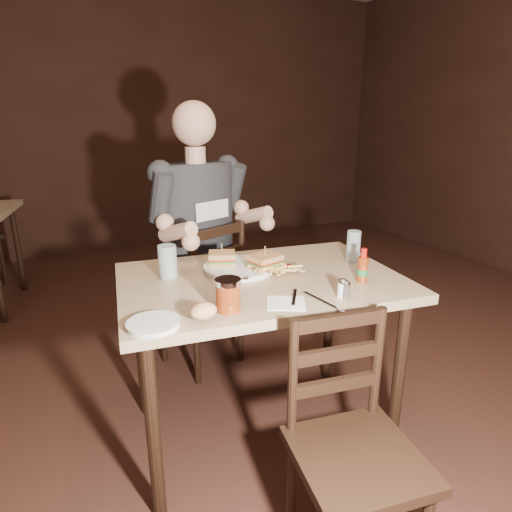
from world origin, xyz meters
name	(u,v)px	position (x,y,z in m)	size (l,w,h in m)	color
room_shell	(320,120)	(0.00, 0.00, 1.40)	(7.00, 7.00, 7.00)	black
main_table	(261,296)	(-0.15, 0.16, 0.68)	(1.25, 0.92, 0.77)	tan
chair_far	(200,294)	(-0.20, 0.86, 0.44)	(0.40, 0.44, 0.87)	black
chair_near	(358,458)	(-0.16, -0.53, 0.41)	(0.38, 0.41, 0.82)	black
diner	(202,204)	(-0.18, 0.81, 0.97)	(0.60, 0.47, 1.04)	#2B2A2E
dinner_plate	(239,269)	(-0.20, 0.28, 0.78)	(0.30, 0.30, 0.02)	white
sandwich_left	(222,255)	(-0.26, 0.33, 0.84)	(0.11, 0.09, 0.10)	tan
sandwich_right	(265,257)	(-0.11, 0.21, 0.84)	(0.13, 0.10, 0.11)	tan
fries_pile	(274,266)	(-0.09, 0.17, 0.81)	(0.25, 0.17, 0.04)	#E8B861
ketchup_dollop	(288,266)	(-0.01, 0.18, 0.79)	(0.05, 0.05, 0.01)	maroon
glass_left	(168,262)	(-0.50, 0.32, 0.84)	(0.08, 0.08, 0.14)	silver
glass_right	(353,246)	(0.33, 0.17, 0.84)	(0.06, 0.06, 0.14)	silver
hot_sauce	(363,265)	(0.19, -0.07, 0.84)	(0.04, 0.04, 0.14)	maroon
salt_shaker	(342,289)	(0.02, -0.16, 0.80)	(0.04, 0.04, 0.07)	white
pepper_shaker	(346,290)	(0.03, -0.17, 0.80)	(0.03, 0.03, 0.06)	#38332D
syrup_dispenser	(228,295)	(-0.40, -0.08, 0.83)	(0.09, 0.09, 0.12)	maroon
napkin	(286,303)	(-0.19, -0.12, 0.77)	(0.14, 0.13, 0.00)	white
knife	(323,302)	(-0.07, -0.18, 0.78)	(0.01, 0.22, 0.01)	silver
fork	(294,297)	(-0.14, -0.09, 0.78)	(0.01, 0.15, 0.00)	silver
side_plate	(153,325)	(-0.66, -0.09, 0.78)	(0.17, 0.17, 0.01)	white
bread_roll	(203,311)	(-0.51, -0.13, 0.81)	(0.09, 0.07, 0.05)	tan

